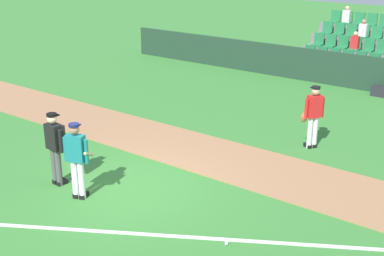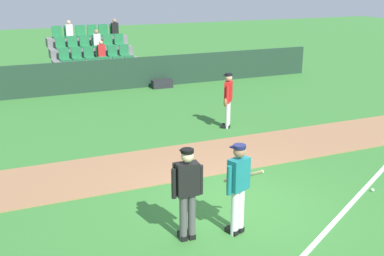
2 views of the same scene
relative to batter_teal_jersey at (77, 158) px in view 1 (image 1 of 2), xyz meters
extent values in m
plane|color=#387A33|center=(0.49, 0.99, -0.97)|extent=(80.00, 80.00, 0.00)
cube|color=#9E704C|center=(0.49, 3.74, -0.95)|extent=(28.00, 2.32, 0.03)
cube|color=white|center=(3.49, 0.49, -0.96)|extent=(10.43, 6.10, 0.01)
cube|color=#1E3828|center=(0.49, 12.57, -0.31)|extent=(20.00, 0.16, 1.32)
cube|color=slate|center=(0.49, 14.87, -0.82)|extent=(3.90, 3.80, 0.30)
cube|color=slate|center=(0.49, 13.59, -0.47)|extent=(3.80, 0.85, 0.40)
cube|color=#237542|center=(-0.88, 13.49, -0.22)|extent=(0.44, 0.40, 0.08)
cube|color=#237542|center=(-0.88, 13.71, 0.03)|extent=(0.44, 0.08, 0.50)
cube|color=#237542|center=(-0.33, 13.49, -0.22)|extent=(0.44, 0.40, 0.08)
cube|color=#237542|center=(-0.33, 13.71, 0.03)|extent=(0.44, 0.08, 0.50)
cube|color=#237542|center=(0.22, 13.49, -0.22)|extent=(0.44, 0.40, 0.08)
cube|color=#237542|center=(0.22, 13.71, 0.03)|extent=(0.44, 0.08, 0.50)
cube|color=#237542|center=(0.77, 13.49, -0.22)|extent=(0.44, 0.40, 0.08)
cube|color=#237542|center=(0.77, 13.71, 0.03)|extent=(0.44, 0.08, 0.50)
cube|color=#237542|center=(1.32, 13.49, -0.22)|extent=(0.44, 0.40, 0.08)
cube|color=#237542|center=(1.32, 13.71, 0.03)|extent=(0.44, 0.08, 0.50)
cube|color=#237542|center=(1.87, 13.49, -0.22)|extent=(0.44, 0.40, 0.08)
cube|color=#237542|center=(1.87, 13.71, 0.03)|extent=(0.44, 0.08, 0.50)
cube|color=slate|center=(0.49, 14.44, -0.07)|extent=(3.80, 0.85, 0.40)
cube|color=#237542|center=(-0.88, 14.34, 0.18)|extent=(0.44, 0.40, 0.08)
cube|color=#237542|center=(-0.88, 14.56, 0.43)|extent=(0.44, 0.08, 0.50)
cube|color=#237542|center=(-0.33, 14.34, 0.18)|extent=(0.44, 0.40, 0.08)
cube|color=#237542|center=(-0.33, 14.56, 0.43)|extent=(0.44, 0.08, 0.50)
cube|color=#237542|center=(0.22, 14.34, 0.18)|extent=(0.44, 0.40, 0.08)
cube|color=#237542|center=(0.22, 14.56, 0.43)|extent=(0.44, 0.08, 0.50)
cube|color=#237542|center=(0.77, 14.34, 0.18)|extent=(0.44, 0.40, 0.08)
cube|color=#237542|center=(0.77, 14.56, 0.43)|extent=(0.44, 0.08, 0.50)
cube|color=red|center=(0.77, 14.39, 0.48)|extent=(0.32, 0.22, 0.52)
sphere|color=tan|center=(0.77, 14.39, 0.83)|extent=(0.20, 0.20, 0.20)
cube|color=#237542|center=(1.32, 14.34, 0.18)|extent=(0.44, 0.40, 0.08)
cube|color=#237542|center=(1.32, 14.56, 0.43)|extent=(0.44, 0.08, 0.50)
cube|color=#237542|center=(1.87, 14.34, 0.18)|extent=(0.44, 0.40, 0.08)
cube|color=#237542|center=(1.87, 14.56, 0.43)|extent=(0.44, 0.08, 0.50)
cube|color=slate|center=(0.49, 15.29, 0.33)|extent=(3.80, 0.85, 0.40)
cube|color=#237542|center=(-0.88, 15.19, 0.58)|extent=(0.44, 0.40, 0.08)
cube|color=#237542|center=(-0.88, 15.41, 0.83)|extent=(0.44, 0.08, 0.50)
cube|color=#237542|center=(-0.33, 15.19, 0.58)|extent=(0.44, 0.40, 0.08)
cube|color=#237542|center=(-0.33, 15.41, 0.83)|extent=(0.44, 0.08, 0.50)
cube|color=#237542|center=(0.22, 15.19, 0.58)|extent=(0.44, 0.40, 0.08)
cube|color=#237542|center=(0.22, 15.41, 0.83)|extent=(0.44, 0.08, 0.50)
cube|color=#237542|center=(0.77, 15.19, 0.58)|extent=(0.44, 0.40, 0.08)
cube|color=#237542|center=(0.77, 15.41, 0.83)|extent=(0.44, 0.08, 0.50)
cube|color=silver|center=(0.77, 15.24, 0.88)|extent=(0.32, 0.22, 0.52)
sphere|color=#9E7051|center=(0.77, 15.24, 1.23)|extent=(0.20, 0.20, 0.20)
cube|color=#237542|center=(1.32, 15.19, 0.58)|extent=(0.44, 0.40, 0.08)
cube|color=#237542|center=(1.32, 15.41, 0.83)|extent=(0.44, 0.08, 0.50)
cube|color=slate|center=(0.49, 16.14, 0.73)|extent=(3.80, 0.85, 0.40)
cube|color=#237542|center=(-0.88, 16.04, 0.98)|extent=(0.44, 0.40, 0.08)
cube|color=#237542|center=(-0.88, 16.26, 1.23)|extent=(0.44, 0.08, 0.50)
cube|color=#237542|center=(-0.33, 16.04, 0.98)|extent=(0.44, 0.40, 0.08)
cube|color=#237542|center=(-0.33, 16.26, 1.23)|extent=(0.44, 0.08, 0.50)
cube|color=silver|center=(-0.33, 16.09, 1.28)|extent=(0.32, 0.22, 0.52)
sphere|color=tan|center=(-0.33, 16.09, 1.63)|extent=(0.20, 0.20, 0.20)
cube|color=#237542|center=(0.22, 16.04, 0.98)|extent=(0.44, 0.40, 0.08)
cube|color=#237542|center=(0.22, 16.26, 1.23)|extent=(0.44, 0.08, 0.50)
cube|color=#237542|center=(0.77, 16.04, 0.98)|extent=(0.44, 0.40, 0.08)
cube|color=#237542|center=(0.77, 16.26, 1.23)|extent=(0.44, 0.08, 0.50)
cube|color=#237542|center=(1.32, 16.04, 0.98)|extent=(0.44, 0.40, 0.08)
cylinder|color=white|center=(-0.08, -0.04, -0.52)|extent=(0.14, 0.14, 0.90)
cylinder|color=white|center=(0.07, 0.02, -0.52)|extent=(0.14, 0.14, 0.90)
cube|color=black|center=(-0.10, 0.02, -0.92)|extent=(0.20, 0.29, 0.10)
cube|color=black|center=(0.05, 0.08, -0.92)|extent=(0.20, 0.29, 0.10)
cube|color=#197075|center=(0.00, -0.01, 0.23)|extent=(0.45, 0.34, 0.60)
cylinder|color=#197075|center=(-0.24, -0.09, 0.18)|extent=(0.09, 0.09, 0.55)
cylinder|color=#197075|center=(0.23, 0.08, 0.18)|extent=(0.09, 0.09, 0.55)
sphere|color=#9E7051|center=(0.00, -0.01, 0.66)|extent=(0.22, 0.22, 0.22)
cylinder|color=#191E4C|center=(0.00, -0.01, 0.76)|extent=(0.23, 0.23, 0.06)
cube|color=#191E4C|center=(-0.04, 0.09, 0.73)|extent=(0.21, 0.17, 0.02)
cylinder|color=tan|center=(0.20, 0.17, 0.08)|extent=(0.53, 0.67, 0.41)
cylinder|color=#4C4C4C|center=(-1.02, 0.16, -0.52)|extent=(0.14, 0.14, 0.90)
cylinder|color=#4C4C4C|center=(-0.86, 0.15, -0.52)|extent=(0.14, 0.14, 0.90)
cube|color=black|center=(-1.02, 0.22, -0.92)|extent=(0.13, 0.27, 0.10)
cube|color=black|center=(-0.86, 0.21, -0.92)|extent=(0.13, 0.27, 0.10)
cube|color=black|center=(-0.94, 0.15, 0.23)|extent=(0.41, 0.24, 0.60)
cylinder|color=black|center=(-1.19, 0.17, 0.18)|extent=(0.09, 0.09, 0.55)
cylinder|color=black|center=(-0.69, 0.14, 0.18)|extent=(0.09, 0.09, 0.55)
sphere|color=beige|center=(-0.94, 0.15, 0.66)|extent=(0.22, 0.22, 0.22)
cylinder|color=black|center=(-0.94, 0.15, 0.76)|extent=(0.23, 0.23, 0.06)
cube|color=black|center=(-0.93, 0.25, 0.73)|extent=(0.19, 0.13, 0.02)
cube|color=black|center=(-0.93, 0.28, 0.23)|extent=(0.44, 0.10, 0.56)
cylinder|color=silver|center=(2.80, 5.81, -0.52)|extent=(0.14, 0.14, 0.90)
cylinder|color=silver|center=(2.89, 5.94, -0.52)|extent=(0.14, 0.14, 0.90)
cube|color=black|center=(2.75, 5.84, -0.92)|extent=(0.28, 0.25, 0.10)
cube|color=black|center=(2.84, 5.98, -0.92)|extent=(0.28, 0.25, 0.10)
cube|color=red|center=(2.85, 5.88, 0.23)|extent=(0.41, 0.45, 0.60)
cylinder|color=red|center=(2.70, 5.67, 0.18)|extent=(0.09, 0.09, 0.55)
cylinder|color=red|center=(2.99, 6.08, 0.18)|extent=(0.09, 0.09, 0.55)
sphere|color=tan|center=(2.85, 5.88, 0.66)|extent=(0.22, 0.22, 0.22)
cylinder|color=black|center=(2.85, 5.88, 0.76)|extent=(0.23, 0.23, 0.06)
cube|color=black|center=(2.76, 5.93, 0.73)|extent=(0.20, 0.22, 0.02)
ellipsoid|color=brown|center=(2.65, 5.68, -0.07)|extent=(0.21, 0.23, 0.28)
sphere|color=white|center=(3.66, 0.38, -0.93)|extent=(0.07, 0.07, 0.07)
cube|color=#232328|center=(2.86, 12.12, -0.79)|extent=(0.90, 0.36, 0.36)
camera|label=1|loc=(8.18, -6.71, 4.42)|focal=48.21mm
camera|label=2|loc=(-3.84, -6.82, 3.59)|focal=43.79mm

